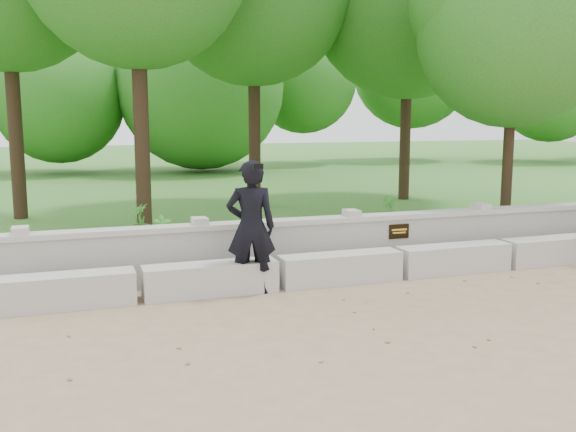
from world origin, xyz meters
name	(u,v)px	position (x,y,z in m)	size (l,w,h in m)	color
ground	(470,311)	(0.00, 0.00, 0.00)	(80.00, 80.00, 0.00)	#9B7D5F
lawn	(221,189)	(0.00, 14.00, 0.12)	(40.00, 22.00, 0.25)	#386322
concrete_bench	(399,263)	(0.00, 1.90, 0.22)	(11.90, 0.45, 0.45)	#BCB9B1
parapet_wall	(379,240)	(0.00, 2.60, 0.46)	(12.50, 0.35, 0.90)	#B0ADA6
man_main	(251,227)	(-2.43, 1.80, 0.95)	(0.77, 0.70, 1.91)	black
tree_near_right	(515,15)	(3.67, 4.10, 4.47)	(3.86, 3.86, 6.16)	#382619
shrub_a	(163,233)	(-3.37, 3.90, 0.56)	(0.33, 0.22, 0.62)	#39852D
shrub_b	(390,210)	(1.56, 5.15, 0.55)	(0.33, 0.27, 0.60)	#39852D
shrub_d	(140,221)	(-3.61, 5.20, 0.57)	(0.36, 0.32, 0.65)	#39852D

